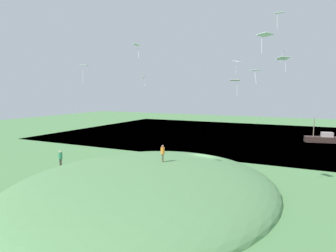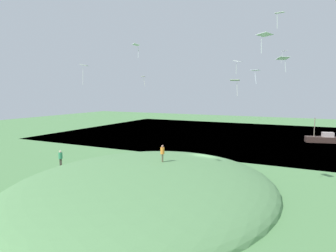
{
  "view_description": "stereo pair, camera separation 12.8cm",
  "coord_description": "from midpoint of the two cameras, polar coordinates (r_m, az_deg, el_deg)",
  "views": [
    {
      "loc": [
        31.26,
        10.57,
        8.87
      ],
      "look_at": [
        1.63,
        -4.09,
        5.05
      ],
      "focal_mm": 30.88,
      "sensor_mm": 36.0,
      "label": 1
    },
    {
      "loc": [
        31.2,
        10.68,
        8.87
      ],
      "look_at": [
        1.63,
        -4.09,
        5.05
      ],
      "focal_mm": 30.88,
      "sensor_mm": 36.0,
      "label": 2
    }
  ],
  "objects": [
    {
      "name": "kite_7",
      "position": [
        39.14,
        13.71,
        12.22
      ],
      "size": [
        1.36,
        1.12,
        1.76
      ],
      "color": "white"
    },
    {
      "name": "kite_5",
      "position": [
        37.88,
        -4.84,
        9.58
      ],
      "size": [
        0.84,
        0.72,
        1.26
      ],
      "color": "silver"
    },
    {
      "name": "boat_on_lake",
      "position": [
        58.74,
        28.34,
        -2.23
      ],
      "size": [
        2.92,
        5.84,
        4.42
      ],
      "rotation": [
        0.0,
        0.0,
        1.79
      ],
      "color": "#372823",
      "rests_on": "lake_water"
    },
    {
      "name": "lake_water",
      "position": [
        62.32,
        16.46,
        -2.05
      ],
      "size": [
        48.46,
        80.0,
        0.4
      ],
      "primitive_type": "cube",
      "color": "#486898",
      "rests_on": "ground_plane"
    },
    {
      "name": "ground_plane",
      "position": [
        34.16,
        7.58,
        -8.52
      ],
      "size": [
        160.0,
        160.0,
        0.0
      ],
      "primitive_type": "plane",
      "color": "#53864D"
    },
    {
      "name": "person_walking_path",
      "position": [
        34.43,
        -20.36,
        -5.63
      ],
      "size": [
        0.59,
        0.59,
        1.79
      ],
      "rotation": [
        0.0,
        0.0,
        2.17
      ],
      "color": "#3C352F",
      "rests_on": "grass_hill"
    },
    {
      "name": "kite_4",
      "position": [
        24.71,
        -6.15,
        15.55
      ],
      "size": [
        0.85,
        0.88,
        1.11
      ],
      "color": "white"
    },
    {
      "name": "kite_1",
      "position": [
        31.18,
        21.24,
        19.99
      ],
      "size": [
        0.69,
        0.92,
        1.52
      ],
      "color": "white"
    },
    {
      "name": "kite_3",
      "position": [
        33.54,
        13.2,
        8.67
      ],
      "size": [
        0.83,
        1.1,
        1.86
      ],
      "color": "silver"
    },
    {
      "name": "kite_0",
      "position": [
        24.69,
        18.65,
        16.65
      ],
      "size": [
        1.4,
        1.45,
        1.51
      ],
      "color": "white"
    },
    {
      "name": "kite_9",
      "position": [
        30.65,
        21.87,
        12.25
      ],
      "size": [
        1.33,
        1.38,
        1.47
      ],
      "color": "silver"
    },
    {
      "name": "kite_6",
      "position": [
        30.49,
        16.99,
        10.36
      ],
      "size": [
        0.84,
        0.99,
        1.39
      ],
      "color": "white"
    },
    {
      "name": "kite_8",
      "position": [
        31.82,
        -16.12,
        11.29
      ],
      "size": [
        1.27,
        1.1,
        2.12
      ],
      "color": "white"
    },
    {
      "name": "grass_hill",
      "position": [
        27.52,
        -4.4,
        -12.23
      ],
      "size": [
        27.82,
        23.8,
        4.5
      ],
      "primitive_type": "ellipsoid",
      "color": "#568751",
      "rests_on": "ground_plane"
    },
    {
      "name": "kite_2",
      "position": [
        38.36,
        22.05,
        13.42
      ],
      "size": [
        0.8,
        0.76,
        1.4
      ],
      "color": "white"
    },
    {
      "name": "person_on_hilltop",
      "position": [
        27.86,
        -0.97,
        -5.03
      ],
      "size": [
        0.55,
        0.55,
        1.65
      ],
      "rotation": [
        0.0,
        0.0,
        3.92
      ],
      "color": "brown",
      "rests_on": "grass_hill"
    }
  ]
}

